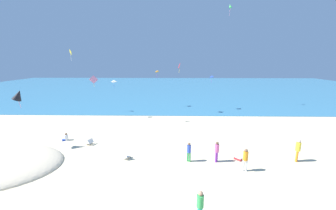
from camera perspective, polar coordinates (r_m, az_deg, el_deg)
ground_plane at (r=19.14m, az=0.20°, el=-10.47°), size 120.00×120.00×0.00m
ocean_water at (r=57.19m, az=0.93°, el=5.04°), size 120.00×60.00×0.05m
beach_chair_mid_beach at (r=19.89m, az=-21.34°, el=-9.69°), size 0.80×0.76×0.55m
beach_chair_far_left at (r=16.40m, az=-11.91°, el=-13.72°), size 0.70×0.76×0.65m
cooler_box at (r=16.90m, az=19.16°, el=-14.06°), size 0.61×0.62×0.23m
person_0 at (r=21.79m, az=-26.88°, el=-8.22°), size 0.64×0.56×0.72m
person_1 at (r=18.24m, az=32.83°, el=-10.38°), size 0.48×0.48×1.74m
person_2 at (r=15.54m, az=5.92°, el=-12.72°), size 0.41×0.41×1.51m
person_3 at (r=15.18m, az=21.03°, el=-13.87°), size 0.40×0.40×1.64m
person_5 at (r=10.53m, az=9.06°, el=-26.00°), size 0.43×0.43×1.64m
person_6 at (r=15.83m, az=13.63°, el=-12.32°), size 0.44×0.44×1.60m
kite_red at (r=28.07m, az=3.20°, el=10.94°), size 0.29×0.81×1.31m
kite_black at (r=20.39m, az=-36.66°, el=2.25°), size 1.11×0.93×1.61m
kite_orange at (r=32.15m, az=-3.26°, el=9.47°), size 0.81×0.85×1.29m
kite_pink at (r=28.19m, az=-20.28°, el=6.75°), size 1.02×0.53×1.45m
kite_green at (r=34.70m, az=17.16°, el=25.15°), size 0.68×0.69×1.63m
kite_blue at (r=31.03m, az=12.16°, el=7.89°), size 0.94×0.94×1.12m
kite_yellow at (r=31.37m, az=-25.83°, el=13.22°), size 0.52×0.63×1.55m
kite_white at (r=26.84m, az=-15.10°, el=6.55°), size 0.73×0.70×1.07m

